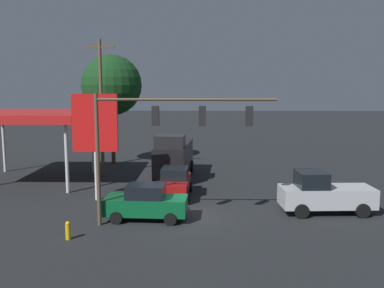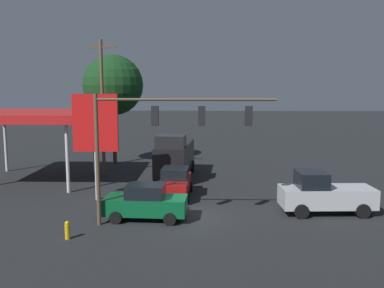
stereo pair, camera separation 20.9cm
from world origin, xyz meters
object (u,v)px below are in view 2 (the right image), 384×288
(delivery_truck, at_px, (175,156))
(fire_hydrant, at_px, (67,230))
(pickup_parked, at_px, (324,194))
(sedan_waiting, at_px, (175,183))
(street_tree, at_px, (113,85))
(sedan_far, at_px, (146,202))
(price_sign, at_px, (95,126))
(traffic_signal_assembly, at_px, (164,127))
(utility_pole, at_px, (102,105))

(delivery_truck, xyz_separation_m, fire_hydrant, (4.09, 13.79, -1.26))
(pickup_parked, distance_m, sedan_waiting, 9.28)
(street_tree, bearing_deg, sedan_far, 107.38)
(price_sign, distance_m, sedan_waiting, 6.22)
(traffic_signal_assembly, bearing_deg, delivery_truck, -88.35)
(utility_pole, height_order, street_tree, utility_pole)
(price_sign, bearing_deg, traffic_signal_assembly, 134.26)
(utility_pole, relative_size, sedan_waiting, 2.41)
(pickup_parked, bearing_deg, price_sign, -13.39)
(utility_pole, distance_m, delivery_truck, 7.03)
(sedan_waiting, height_order, street_tree, street_tree)
(pickup_parked, distance_m, fire_hydrant, 14.00)
(traffic_signal_assembly, height_order, utility_pole, utility_pole)
(sedan_waiting, height_order, sedan_far, same)
(street_tree, distance_m, fire_hydrant, 20.88)
(utility_pole, bearing_deg, traffic_signal_assembly, 116.36)
(delivery_truck, relative_size, fire_hydrant, 7.90)
(utility_pole, xyz_separation_m, street_tree, (0.22, -5.22, 1.54))
(street_tree, height_order, fire_hydrant, street_tree)
(sedan_far, distance_m, fire_hydrant, 4.57)
(sedan_waiting, xyz_separation_m, fire_hydrant, (4.54, 7.88, -0.51))
(utility_pole, height_order, price_sign, utility_pole)
(utility_pole, height_order, delivery_truck, utility_pole)
(delivery_truck, distance_m, sedan_waiting, 5.97)
(street_tree, bearing_deg, price_sign, 96.97)
(utility_pole, bearing_deg, sedan_far, 113.63)
(sedan_waiting, bearing_deg, fire_hydrant, -28.09)
(pickup_parked, bearing_deg, fire_hydrant, 16.06)
(utility_pole, distance_m, sedan_far, 13.22)
(pickup_parked, relative_size, sedan_waiting, 1.19)
(price_sign, distance_m, sedan_far, 6.52)
(pickup_parked, bearing_deg, delivery_truck, -48.32)
(delivery_truck, distance_m, pickup_parked, 12.98)
(delivery_truck, height_order, sedan_waiting, delivery_truck)
(sedan_far, distance_m, street_tree, 18.42)
(street_tree, bearing_deg, utility_pole, 92.45)
(price_sign, xyz_separation_m, street_tree, (1.54, -12.61, 2.52))
(price_sign, relative_size, sedan_far, 1.49)
(pickup_parked, relative_size, sedan_far, 1.18)
(sedan_waiting, distance_m, street_tree, 14.81)
(delivery_truck, bearing_deg, sedan_waiting, 8.71)
(delivery_truck, distance_m, street_tree, 10.04)
(pickup_parked, xyz_separation_m, sedan_far, (9.93, 1.44, -0.16))
(delivery_truck, distance_m, fire_hydrant, 14.44)
(traffic_signal_assembly, relative_size, price_sign, 1.36)
(utility_pole, relative_size, street_tree, 1.08)
(sedan_far, bearing_deg, sedan_waiting, -101.89)
(traffic_signal_assembly, bearing_deg, sedan_far, -40.66)
(delivery_truck, bearing_deg, street_tree, -130.17)
(delivery_truck, bearing_deg, sedan_far, -0.02)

